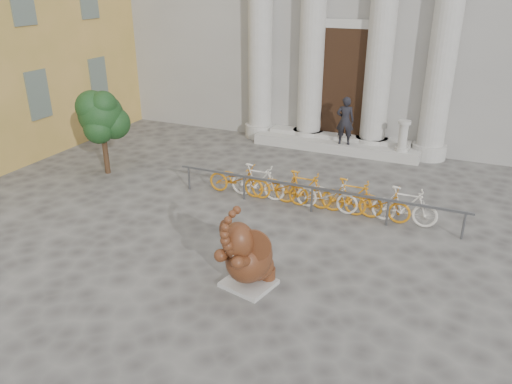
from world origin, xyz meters
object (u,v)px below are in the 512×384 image
at_px(tree, 101,116).
at_px(bike_rack, 314,191).
at_px(elephant_statue, 248,257).
at_px(pedestrian, 345,121).

bearing_deg(tree, bike_rack, 1.49).
distance_m(elephant_statue, pedestrian, 8.95).
bearing_deg(pedestrian, bike_rack, 83.81).
bearing_deg(pedestrian, elephant_statue, 80.86).
relative_size(tree, pedestrian, 1.59).
relative_size(elephant_statue, bike_rack, 0.24).
bearing_deg(bike_rack, pedestrian, 95.28).
distance_m(bike_rack, pedestrian, 4.85).
bearing_deg(elephant_statue, bike_rack, 102.00).
height_order(tree, pedestrian, tree).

